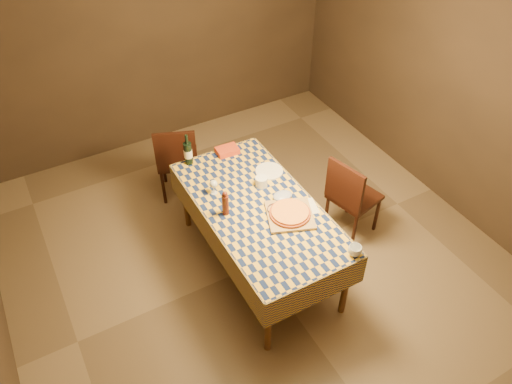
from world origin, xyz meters
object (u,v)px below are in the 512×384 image
(white_plate, at_px, (269,171))
(chair_far, at_px, (177,158))
(wine_bottle, at_px, (188,153))
(chair_right, at_px, (350,195))
(dining_table, at_px, (259,213))
(pizza, at_px, (290,213))
(bowl, at_px, (275,210))
(cutting_board, at_px, (290,215))

(white_plate, bearing_deg, chair_far, 122.31)
(wine_bottle, distance_m, chair_right, 1.61)
(dining_table, bearing_deg, pizza, -53.35)
(pizza, distance_m, white_plate, 0.62)
(bowl, relative_size, chair_right, 0.14)
(pizza, height_order, chair_right, chair_right)
(white_plate, bearing_deg, cutting_board, -103.70)
(wine_bottle, height_order, white_plate, wine_bottle)
(white_plate, bearing_deg, pizza, -103.70)
(dining_table, distance_m, white_plate, 0.49)
(dining_table, xyz_separation_m, wine_bottle, (-0.29, 0.86, 0.20))
(chair_right, bearing_deg, white_plate, 147.10)
(dining_table, relative_size, wine_bottle, 5.70)
(cutting_board, distance_m, chair_right, 0.87)
(cutting_board, height_order, bowl, bowl)
(cutting_board, bearing_deg, bowl, 127.86)
(dining_table, bearing_deg, wine_bottle, 108.47)
(bowl, distance_m, chair_right, 0.94)
(dining_table, distance_m, pizza, 0.31)
(white_plate, bearing_deg, chair_right, -32.90)
(dining_table, relative_size, pizza, 4.36)
(cutting_board, bearing_deg, pizza, 180.00)
(chair_far, relative_size, chair_right, 1.00)
(cutting_board, distance_m, white_plate, 0.62)
(chair_far, xyz_separation_m, chair_right, (1.24, -1.35, 0.00))
(cutting_board, bearing_deg, white_plate, 76.30)
(dining_table, bearing_deg, white_plate, 49.05)
(white_plate, bearing_deg, wine_bottle, 140.97)
(bowl, bearing_deg, white_plate, 64.73)
(bowl, height_order, chair_far, chair_far)
(cutting_board, distance_m, wine_bottle, 1.19)
(wine_bottle, bearing_deg, pizza, -67.16)
(bowl, bearing_deg, pizza, -52.14)
(wine_bottle, relative_size, chair_right, 0.35)
(white_plate, height_order, chair_far, chair_far)
(bowl, relative_size, wine_bottle, 0.40)
(wine_bottle, distance_m, chair_far, 0.57)
(bowl, distance_m, wine_bottle, 1.06)
(bowl, distance_m, chair_far, 1.48)
(chair_far, bearing_deg, bowl, -76.06)
(dining_table, relative_size, bowl, 14.32)
(white_plate, distance_m, chair_far, 1.12)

